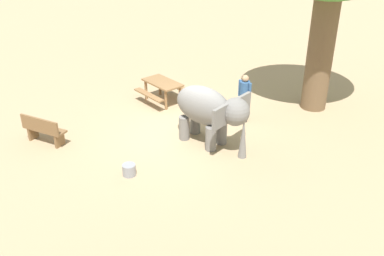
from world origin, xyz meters
name	(u,v)px	position (x,y,z in m)	size (l,w,h in m)	color
ground_plane	(184,131)	(0.00, 0.00, 0.00)	(60.00, 60.00, 0.00)	tan
elephant	(210,110)	(-0.82, 0.76, 1.12)	(2.40, 2.30, 1.76)	slate
person_handler	(244,95)	(-1.95, -0.80, 0.95)	(0.39, 0.38, 1.62)	#3F3833
wooden_bench	(43,129)	(4.15, 0.88, 0.47)	(1.44, 0.95, 0.88)	brown
picnic_table_near	(163,87)	(0.86, -2.28, 0.59)	(2.10, 2.11, 0.78)	olive
feed_bucket	(129,170)	(1.33, 2.52, 0.16)	(0.36, 0.36, 0.32)	gray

